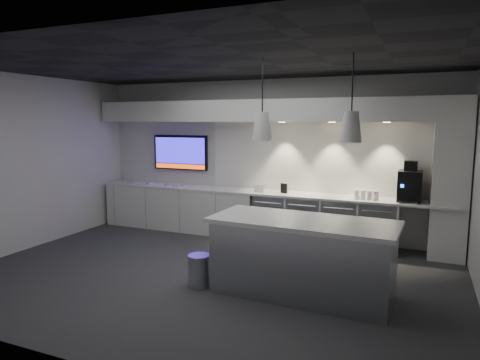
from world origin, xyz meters
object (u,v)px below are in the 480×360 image
at_px(bin, 199,271).
at_px(coffee_machine, 410,185).
at_px(wall_tv, 180,152).
at_px(island, 302,257).

xyz_separation_m(bin, coffee_machine, (2.53, 2.62, 0.96)).
bearing_deg(wall_tv, bin, -55.37).
bearing_deg(coffee_machine, wall_tv, 178.11).
relative_size(bin, coffee_machine, 0.65).
bearing_deg(bin, wall_tv, 124.63).
relative_size(wall_tv, bin, 2.88).
height_order(wall_tv, island, wall_tv).
xyz_separation_m(wall_tv, bin, (1.98, -2.86, -1.34)).
xyz_separation_m(wall_tv, coffee_machine, (4.51, -0.25, -0.38)).
bearing_deg(island, bin, -166.11).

